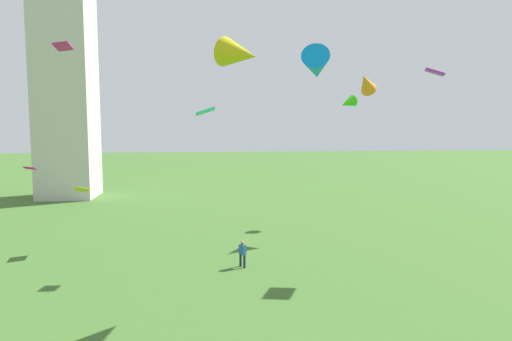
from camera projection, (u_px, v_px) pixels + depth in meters
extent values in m
cylinder|color=#1E2333|center=(244.00, 262.00, 27.13)|extent=(0.14, 0.14, 0.75)
cylinder|color=#1E2333|center=(241.00, 260.00, 27.38)|extent=(0.14, 0.14, 0.75)
cube|color=#235693|center=(242.00, 250.00, 27.18)|extent=(0.43, 0.46, 0.59)
sphere|color=#A37556|center=(242.00, 243.00, 27.14)|extent=(0.22, 0.22, 0.22)
cone|color=#32CE12|center=(348.00, 103.00, 39.80)|extent=(1.89, 1.62, 1.38)
cone|color=gold|center=(240.00, 54.00, 22.61)|extent=(2.69, 2.65, 1.85)
cube|color=#AC1DC9|center=(435.00, 72.00, 27.83)|extent=(1.64, 1.92, 0.48)
cube|color=#2FD5C4|center=(205.00, 111.00, 27.54)|extent=(1.18, 0.94, 0.58)
cube|color=#ADB71B|center=(82.00, 189.00, 30.54)|extent=(1.23, 1.29, 0.61)
cube|color=#B7086C|center=(30.00, 168.00, 37.10)|extent=(0.92, 0.67, 0.34)
cone|color=#0883D7|center=(316.00, 67.00, 23.05)|extent=(1.95, 2.63, 2.10)
cube|color=#C11D7B|center=(63.00, 46.00, 31.63)|extent=(1.04, 1.52, 0.52)
cone|color=orange|center=(366.00, 83.00, 35.39)|extent=(2.17, 2.38, 1.93)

